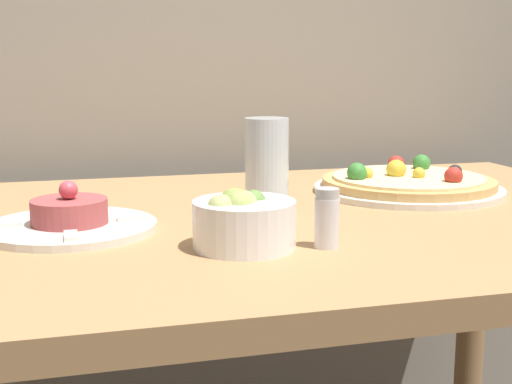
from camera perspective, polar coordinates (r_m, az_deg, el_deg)
The scene contains 6 objects.
dining_table at distance 1.06m, azimuth 1.21°, elevation -7.79°, with size 1.23×0.79×0.78m.
pizza_plate at distance 1.23m, azimuth 12.06°, elevation 0.67°, with size 0.32×0.32×0.06m.
tartare_plate at distance 0.97m, azimuth -14.67°, elevation -2.23°, with size 0.23×0.23×0.07m.
small_bowl at distance 0.85m, azimuth -1.04°, elevation -2.30°, with size 0.12×0.12×0.07m.
drinking_glass at distance 1.04m, azimuth 0.97°, elevation 2.14°, with size 0.06×0.06×0.14m.
salt_shaker at distance 0.85m, azimuth 5.69°, elevation -2.12°, with size 0.03×0.03×0.07m.
Camera 1 is at (-0.28, -0.57, 1.01)m, focal length 50.00 mm.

